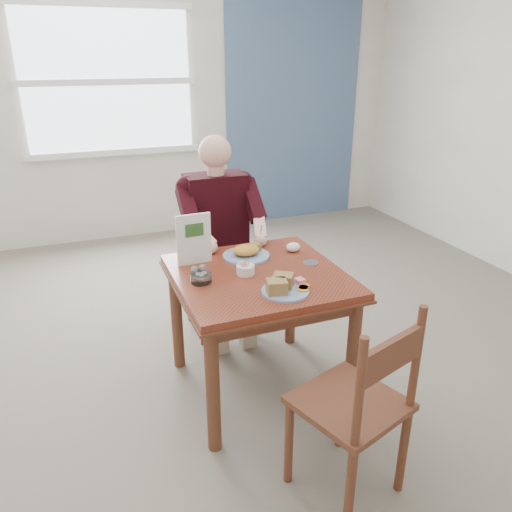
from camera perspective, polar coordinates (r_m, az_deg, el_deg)
name	(u,v)px	position (r m, az deg, el deg)	size (l,w,h in m)	color
floor	(258,386)	(3.11, 0.25, -14.61)	(6.00, 6.00, 0.00)	#6E6659
wall_back	(151,102)	(5.41, -11.97, 16.86)	(5.50, 5.50, 0.00)	beige
accent_panel	(294,97)	(5.88, 4.34, 17.65)	(1.60, 0.02, 2.80)	#466083
lemon_wedge	(273,288)	(2.52, 1.98, -3.70)	(0.06, 0.04, 0.03)	#EFF734
napkin	(293,247)	(3.02, 4.28, 1.02)	(0.09, 0.07, 0.06)	white
metal_dish	(311,263)	(2.86, 6.25, -0.81)	(0.09, 0.09, 0.01)	silver
window	(108,82)	(5.31, -16.55, 18.53)	(1.72, 0.04, 1.42)	white
table	(258,291)	(2.78, 0.27, -4.02)	(0.92, 0.92, 0.75)	maroon
chair_far	(217,265)	(3.53, -4.48, -0.99)	(0.42, 0.42, 0.95)	#5B301D
chair_near	(358,406)	(2.25, 11.57, -16.45)	(0.53, 0.53, 0.95)	#5B301D
diner	(219,224)	(3.33, -4.20, 3.70)	(0.53, 0.56, 1.39)	tan
near_plate	(283,287)	(2.51, 3.14, -3.50)	(0.31, 0.31, 0.08)	white
far_plate	(247,252)	(2.93, -1.08, 0.42)	(0.35, 0.35, 0.07)	white
caddy	(245,270)	(2.70, -1.22, -1.55)	(0.13, 0.13, 0.07)	white
shakers	(199,273)	(2.64, -6.57, -1.96)	(0.09, 0.05, 0.08)	white
creamer	(201,278)	(2.62, -6.29, -2.46)	(0.13, 0.13, 0.05)	white
menu	(194,239)	(2.81, -7.12, 1.94)	(0.20, 0.03, 0.29)	white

